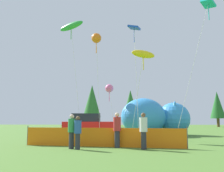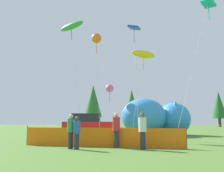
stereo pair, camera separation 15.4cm
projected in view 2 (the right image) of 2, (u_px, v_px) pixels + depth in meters
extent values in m
plane|color=#4C752D|center=(114.00, 143.00, 16.47)|extent=(120.00, 120.00, 0.00)
cube|color=red|center=(88.00, 128.00, 20.39)|extent=(4.41, 2.57, 1.10)
cube|color=#1E232D|center=(86.00, 118.00, 20.48)|extent=(2.55, 2.07, 0.66)
cylinder|color=black|center=(103.00, 134.00, 21.35)|extent=(0.64, 0.36, 0.60)
cylinder|color=black|center=(105.00, 135.00, 19.62)|extent=(0.64, 0.36, 0.60)
cylinder|color=black|center=(72.00, 134.00, 21.03)|extent=(0.64, 0.36, 0.60)
cylinder|color=black|center=(72.00, 135.00, 19.29)|extent=(0.64, 0.36, 0.60)
cube|color=black|center=(153.00, 138.00, 14.74)|extent=(0.56, 0.56, 0.03)
cube|color=black|center=(153.00, 133.00, 15.02)|extent=(0.50, 0.07, 0.47)
cylinder|color=#A5A5AD|center=(157.00, 142.00, 14.46)|extent=(0.02, 0.02, 0.46)
cylinder|color=#A5A5AD|center=(149.00, 142.00, 14.52)|extent=(0.02, 0.02, 0.46)
cylinder|color=#A5A5AD|center=(157.00, 141.00, 14.90)|extent=(0.02, 0.02, 0.46)
cylinder|color=#A5A5AD|center=(149.00, 141.00, 14.96)|extent=(0.02, 0.02, 0.46)
ellipsoid|color=#338CD8|center=(144.00, 117.00, 23.96)|extent=(5.38, 4.89, 3.57)
ellipsoid|color=white|center=(144.00, 125.00, 23.85)|extent=(3.58, 3.49, 1.61)
sphere|color=#338CD8|center=(174.00, 119.00, 24.86)|extent=(3.21, 3.21, 3.21)
cone|color=#338CD8|center=(172.00, 106.00, 25.83)|extent=(0.90, 0.90, 0.96)
cone|color=#338CD8|center=(175.00, 105.00, 24.24)|extent=(0.90, 0.90, 0.96)
cube|color=orange|center=(101.00, 137.00, 14.07)|extent=(9.17, 1.45, 1.05)
cylinder|color=#4C4C51|center=(27.00, 135.00, 15.07)|extent=(0.05, 0.05, 1.16)
cylinder|color=#4C4C51|center=(186.00, 138.00, 13.08)|extent=(0.05, 0.05, 1.16)
cylinder|color=#2D2D38|center=(116.00, 139.00, 13.56)|extent=(0.28, 0.28, 0.91)
cylinder|color=#B72D2D|center=(116.00, 124.00, 13.67)|extent=(0.41, 0.41, 0.75)
sphere|color=beige|center=(116.00, 115.00, 13.74)|extent=(0.25, 0.25, 0.25)
cylinder|color=#2D2D38|center=(71.00, 141.00, 13.09)|extent=(0.27, 0.27, 0.86)
cylinder|color=#338C4C|center=(71.00, 125.00, 13.19)|extent=(0.39, 0.39, 0.71)
sphere|color=beige|center=(71.00, 116.00, 13.26)|extent=(0.23, 0.23, 0.23)
cylinder|color=#2D2D38|center=(143.00, 141.00, 12.85)|extent=(0.28, 0.28, 0.89)
cylinder|color=silver|center=(142.00, 125.00, 12.96)|extent=(0.41, 0.41, 0.74)
sphere|color=brown|center=(142.00, 115.00, 13.03)|extent=(0.24, 0.24, 0.24)
cylinder|color=#2D2D38|center=(77.00, 141.00, 12.83)|extent=(0.25, 0.25, 0.81)
cylinder|color=#2D59A5|center=(77.00, 127.00, 12.92)|extent=(0.37, 0.37, 0.67)
sphere|color=brown|center=(77.00, 118.00, 12.98)|extent=(0.22, 0.22, 0.22)
cylinder|color=silver|center=(192.00, 71.00, 18.67)|extent=(2.67, 0.93, 10.25)
cube|color=#19B2B2|center=(208.00, 3.00, 18.83)|extent=(1.25, 1.28, 0.59)
cylinder|color=#19B2B2|center=(209.00, 12.00, 18.73)|extent=(0.06, 0.06, 1.20)
cylinder|color=silver|center=(76.00, 78.00, 21.79)|extent=(1.54, 2.20, 10.30)
ellipsoid|color=green|center=(72.00, 26.00, 23.60)|extent=(2.79, 1.94, 0.87)
cylinder|color=green|center=(71.00, 33.00, 23.51)|extent=(0.06, 0.06, 1.20)
cylinder|color=silver|center=(136.00, 81.00, 19.91)|extent=(0.26, 1.03, 9.23)
cube|color=blue|center=(134.00, 28.00, 21.03)|extent=(1.16, 1.15, 0.43)
cylinder|color=blue|center=(134.00, 36.00, 20.94)|extent=(0.06, 0.06, 1.20)
cylinder|color=silver|center=(113.00, 111.00, 23.58)|extent=(0.70, 1.36, 4.59)
sphere|color=pink|center=(110.00, 88.00, 24.57)|extent=(0.80, 0.80, 0.80)
cylinder|color=pink|center=(110.00, 95.00, 24.47)|extent=(0.06, 0.06, 1.20)
cylinder|color=silver|center=(98.00, 87.00, 20.10)|extent=(0.47, 0.70, 8.34)
sphere|color=orange|center=(96.00, 38.00, 21.01)|extent=(0.83, 0.83, 0.83)
cylinder|color=orange|center=(96.00, 46.00, 20.91)|extent=(0.06, 0.06, 1.20)
cylinder|color=silver|center=(137.00, 97.00, 20.34)|extent=(1.04, 1.62, 6.74)
ellipsoid|color=yellow|center=(143.00, 54.00, 19.98)|extent=(2.10, 1.21, 0.88)
cylinder|color=yellow|center=(143.00, 63.00, 19.88)|extent=(0.06, 0.06, 1.20)
cylinder|color=brown|center=(132.00, 122.00, 55.91)|extent=(0.63, 0.63, 1.96)
cone|color=#2D6B2D|center=(132.00, 104.00, 56.46)|extent=(3.45, 3.45, 6.27)
cylinder|color=brown|center=(93.00, 122.00, 52.55)|extent=(0.68, 0.68, 2.12)
cone|color=#2D6B2D|center=(93.00, 101.00, 53.15)|extent=(3.73, 3.73, 6.79)
cylinder|color=brown|center=(220.00, 123.00, 52.44)|extent=(0.57, 0.57, 1.78)
cone|color=#236028|center=(219.00, 105.00, 52.94)|extent=(3.14, 3.14, 5.71)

